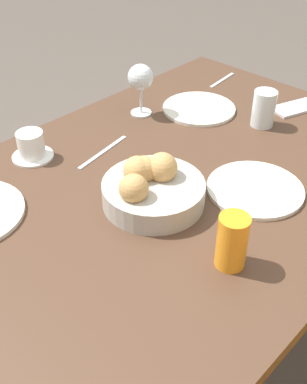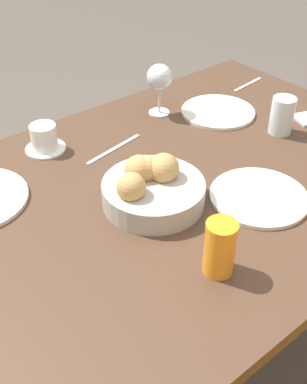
# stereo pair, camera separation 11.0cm
# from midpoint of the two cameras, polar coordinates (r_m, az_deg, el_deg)

# --- Properties ---
(ground_plane) EXTENTS (10.00, 10.00, 0.00)m
(ground_plane) POSITION_cam_midpoint_polar(r_m,az_deg,el_deg) (1.74, -1.57, -20.75)
(ground_plane) COLOR #564C44
(dining_table) EXTENTS (1.48, 0.92, 0.78)m
(dining_table) POSITION_cam_midpoint_polar(r_m,az_deg,el_deg) (1.22, -2.09, -3.32)
(dining_table) COLOR #4C3323
(dining_table) RESTS_ON ground_plane
(bread_basket) EXTENTS (0.24, 0.24, 0.11)m
(bread_basket) POSITION_cam_midpoint_polar(r_m,az_deg,el_deg) (1.09, -3.13, 0.43)
(bread_basket) COLOR #B2ADA3
(bread_basket) RESTS_ON dining_table
(plate_near_left) EXTENTS (0.22, 0.22, 0.01)m
(plate_near_left) POSITION_cam_midpoint_polar(r_m,az_deg,el_deg) (1.51, 3.31, 9.79)
(plate_near_left) COLOR silver
(plate_near_left) RESTS_ON dining_table
(plate_far_center) EXTENTS (0.23, 0.23, 0.01)m
(plate_far_center) POSITION_cam_midpoint_polar(r_m,az_deg,el_deg) (1.16, 9.34, 0.26)
(plate_far_center) COLOR silver
(plate_far_center) RESTS_ON dining_table
(juice_glass) EXTENTS (0.06, 0.06, 0.12)m
(juice_glass) POSITION_cam_midpoint_polar(r_m,az_deg,el_deg) (0.93, 5.98, -6.01)
(juice_glass) COLOR orange
(juice_glass) RESTS_ON dining_table
(water_tumbler) EXTENTS (0.07, 0.07, 0.11)m
(water_tumbler) POSITION_cam_midpoint_polar(r_m,az_deg,el_deg) (1.42, 10.78, 9.63)
(water_tumbler) COLOR silver
(water_tumbler) RESTS_ON dining_table
(wine_glass) EXTENTS (0.08, 0.08, 0.16)m
(wine_glass) POSITION_cam_midpoint_polar(r_m,az_deg,el_deg) (1.44, -3.78, 13.17)
(wine_glass) COLOR silver
(wine_glass) RESTS_ON dining_table
(coffee_cup) EXTENTS (0.11, 0.11, 0.07)m
(coffee_cup) POSITION_cam_midpoint_polar(r_m,az_deg,el_deg) (1.31, -16.65, 5.13)
(coffee_cup) COLOR white
(coffee_cup) RESTS_ON dining_table
(knife_silver) EXTENTS (0.20, 0.04, 0.00)m
(knife_silver) POSITION_cam_midpoint_polar(r_m,az_deg,el_deg) (1.31, -8.41, 4.66)
(knife_silver) COLOR #B7B7BC
(knife_silver) RESTS_ON dining_table
(spoon_coffee) EXTENTS (0.15, 0.03, 0.00)m
(spoon_coffee) POSITION_cam_midpoint_polar(r_m,az_deg,el_deg) (1.72, 6.30, 13.01)
(spoon_coffee) COLOR #B7B7BC
(spoon_coffee) RESTS_ON dining_table
(cell_phone) EXTENTS (0.17, 0.12, 0.01)m
(cell_phone) POSITION_cam_midpoint_polar(r_m,az_deg,el_deg) (1.56, 14.54, 9.58)
(cell_phone) COLOR silver
(cell_phone) RESTS_ON dining_table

